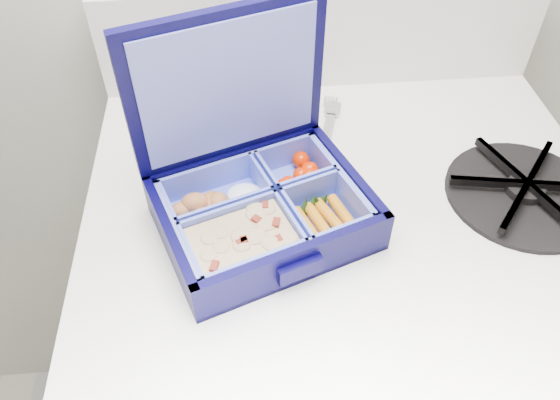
{
  "coord_description": "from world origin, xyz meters",
  "views": [
    {
      "loc": [
        0.52,
        1.21,
        1.45
      ],
      "look_at": [
        0.56,
        1.64,
        1.0
      ],
      "focal_mm": 35.0,
      "sensor_mm": 36.0,
      "label": 1
    }
  ],
  "objects_px": {
    "stove": "(327,387)",
    "fork": "(323,149)",
    "bento_box": "(263,212)",
    "burner_grate": "(526,188)"
  },
  "relations": [
    {
      "from": "fork",
      "to": "stove",
      "type": "bearing_deg",
      "value": -63.27
    },
    {
      "from": "bento_box",
      "to": "burner_grate",
      "type": "height_order",
      "value": "bento_box"
    },
    {
      "from": "stove",
      "to": "fork",
      "type": "xyz_separation_m",
      "value": [
        -0.02,
        0.11,
        0.49
      ]
    },
    {
      "from": "stove",
      "to": "burner_grate",
      "type": "bearing_deg",
      "value": -0.01
    },
    {
      "from": "bento_box",
      "to": "burner_grate",
      "type": "distance_m",
      "value": 0.32
    },
    {
      "from": "stove",
      "to": "bento_box",
      "type": "height_order",
      "value": "bento_box"
    },
    {
      "from": "bento_box",
      "to": "fork",
      "type": "height_order",
      "value": "bento_box"
    },
    {
      "from": "bento_box",
      "to": "fork",
      "type": "bearing_deg",
      "value": 35.33
    },
    {
      "from": "bento_box",
      "to": "burner_grate",
      "type": "relative_size",
      "value": 1.21
    },
    {
      "from": "burner_grate",
      "to": "fork",
      "type": "bearing_deg",
      "value": 155.5
    }
  ]
}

